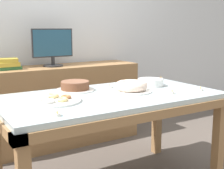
% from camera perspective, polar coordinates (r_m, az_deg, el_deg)
% --- Properties ---
extents(wall_back, '(8.00, 0.10, 2.60)m').
position_cam_1_polar(wall_back, '(3.48, -12.54, 11.49)').
color(wall_back, silver).
rests_on(wall_back, ground).
extents(dining_table, '(1.63, 0.86, 0.74)m').
position_cam_1_polar(dining_table, '(2.29, -0.26, -4.06)').
color(dining_table, silver).
rests_on(dining_table, ground).
extents(sideboard, '(1.77, 0.44, 0.83)m').
position_cam_1_polar(sideboard, '(3.30, -10.21, -3.88)').
color(sideboard, olive).
rests_on(sideboard, ground).
extents(computer_monitor, '(0.42, 0.20, 0.38)m').
position_cam_1_polar(computer_monitor, '(3.20, -10.80, 6.65)').
color(computer_monitor, '#262628').
rests_on(computer_monitor, sideboard).
extents(book_stack, '(0.25, 0.18, 0.10)m').
position_cam_1_polar(book_stack, '(3.08, -18.66, 3.54)').
color(book_stack, '#2D6638').
rests_on(book_stack, sideboard).
extents(cake_chocolate_round, '(0.29, 0.29, 0.08)m').
position_cam_1_polar(cake_chocolate_round, '(2.40, -6.76, -0.36)').
color(cake_chocolate_round, white).
rests_on(cake_chocolate_round, dining_table).
extents(cake_golden_bundt, '(0.31, 0.31, 0.08)m').
position_cam_1_polar(cake_golden_bundt, '(2.36, 3.58, -0.44)').
color(cake_golden_bundt, white).
rests_on(cake_golden_bundt, dining_table).
extents(pastry_platter, '(0.36, 0.36, 0.04)m').
position_cam_1_polar(pastry_platter, '(2.07, -10.62, -2.80)').
color(pastry_platter, white).
rests_on(pastry_platter, dining_table).
extents(plate_stack, '(0.21, 0.21, 0.06)m').
position_cam_1_polar(plate_stack, '(2.61, 7.03, 0.39)').
color(plate_stack, white).
rests_on(plate_stack, dining_table).
extents(tealight_near_front, '(0.04, 0.04, 0.04)m').
position_cam_1_polar(tealight_near_front, '(2.32, 10.91, -1.45)').
color(tealight_near_front, silver).
rests_on(tealight_near_front, dining_table).
extents(tealight_near_cakes, '(0.04, 0.04, 0.04)m').
position_cam_1_polar(tealight_near_cakes, '(2.51, -0.40, -0.38)').
color(tealight_near_cakes, silver).
rests_on(tealight_near_cakes, dining_table).
extents(tealight_centre, '(0.04, 0.04, 0.04)m').
position_cam_1_polar(tealight_centre, '(2.93, 8.92, 1.06)').
color(tealight_centre, silver).
rests_on(tealight_centre, dining_table).
extents(tealight_right_edge, '(0.04, 0.04, 0.04)m').
position_cam_1_polar(tealight_right_edge, '(1.74, -9.99, -5.39)').
color(tealight_right_edge, silver).
rests_on(tealight_right_edge, dining_table).
extents(tealight_left_edge, '(0.04, 0.04, 0.04)m').
position_cam_1_polar(tealight_left_edge, '(2.49, 15.87, -0.88)').
color(tealight_left_edge, silver).
rests_on(tealight_left_edge, dining_table).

